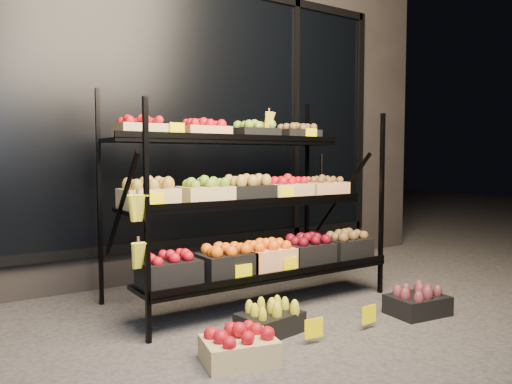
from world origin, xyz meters
TOP-DOWN VIEW (x-y plane):
  - ground at (0.00, 0.00)m, footprint 24.00×24.00m
  - building at (0.00, 2.59)m, footprint 6.00×2.08m
  - display_rack at (-0.01, 0.60)m, footprint 2.18×1.02m
  - tag_floor_a at (-0.20, -0.40)m, footprint 0.13×0.01m
  - tag_floor_b at (0.28, -0.40)m, footprint 0.13×0.01m
  - floor_crate_left at (-0.72, -0.38)m, footprint 0.46×0.38m
  - floor_crate_midleft at (-0.30, -0.09)m, footprint 0.43×0.35m
  - floor_crate_right at (0.81, -0.37)m, footprint 0.44×0.35m

SIDE VIEW (x-z plane):
  - ground at x=0.00m, z-range 0.00..0.00m
  - tag_floor_a at x=-0.20m, z-range 0.00..0.12m
  - tag_floor_b at x=0.28m, z-range 0.00..0.12m
  - floor_crate_midleft at x=-0.30m, z-range -0.01..0.19m
  - floor_crate_left at x=-0.72m, z-range -0.01..0.20m
  - floor_crate_right at x=0.81m, z-range -0.01..0.20m
  - display_rack at x=-0.01m, z-range -0.04..1.62m
  - building at x=0.00m, z-range 0.00..3.50m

